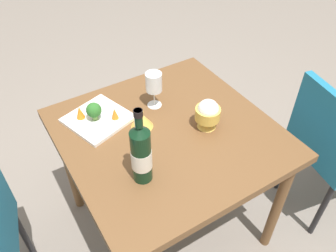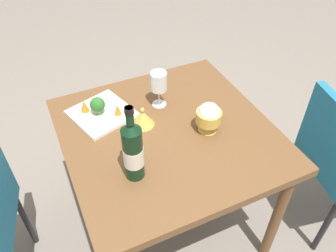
{
  "view_description": "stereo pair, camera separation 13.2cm",
  "coord_description": "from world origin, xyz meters",
  "px_view_note": "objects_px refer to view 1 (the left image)",
  "views": [
    {
      "loc": [
        -0.58,
        -0.93,
        1.75
      ],
      "look_at": [
        0.0,
        0.0,
        0.75
      ],
      "focal_mm": 36.65,
      "sensor_mm": 36.0,
      "label": 1
    },
    {
      "loc": [
        -0.46,
        -0.99,
        1.75
      ],
      "look_at": [
        0.0,
        0.0,
        0.75
      ],
      "focal_mm": 36.65,
      "sensor_mm": 36.0,
      "label": 2
    }
  ],
  "objects_px": {
    "rice_bowl": "(208,113)",
    "serving_plate": "(98,119)",
    "rice_bowl_lid": "(142,120)",
    "chair_by_wall": "(329,143)",
    "wine_bottle": "(141,153)",
    "carrot_garnish_left": "(80,112)",
    "carrot_garnish_right": "(115,113)",
    "wine_glass": "(154,83)",
    "broccoli_floret": "(94,110)"
  },
  "relations": [
    {
      "from": "rice_bowl_lid",
      "to": "wine_bottle",
      "type": "bearing_deg",
      "value": -118.0
    },
    {
      "from": "rice_bowl",
      "to": "carrot_garnish_left",
      "type": "xyz_separation_m",
      "value": [
        -0.46,
        0.33,
        -0.03
      ]
    },
    {
      "from": "rice_bowl",
      "to": "serving_plate",
      "type": "relative_size",
      "value": 0.45
    },
    {
      "from": "wine_glass",
      "to": "rice_bowl",
      "type": "distance_m",
      "value": 0.28
    },
    {
      "from": "chair_by_wall",
      "to": "wine_bottle",
      "type": "distance_m",
      "value": 1.03
    },
    {
      "from": "chair_by_wall",
      "to": "serving_plate",
      "type": "xyz_separation_m",
      "value": [
        -0.98,
        0.55,
        0.2
      ]
    },
    {
      "from": "rice_bowl_lid",
      "to": "serving_plate",
      "type": "xyz_separation_m",
      "value": [
        -0.15,
        0.14,
        -0.03
      ]
    },
    {
      "from": "carrot_garnish_left",
      "to": "carrot_garnish_right",
      "type": "xyz_separation_m",
      "value": [
        0.13,
        -0.08,
        -0.0
      ]
    },
    {
      "from": "rice_bowl_lid",
      "to": "carrot_garnish_left",
      "type": "distance_m",
      "value": 0.28
    },
    {
      "from": "wine_glass",
      "to": "rice_bowl_lid",
      "type": "relative_size",
      "value": 1.79
    },
    {
      "from": "wine_bottle",
      "to": "rice_bowl_lid",
      "type": "relative_size",
      "value": 3.32
    },
    {
      "from": "broccoli_floret",
      "to": "carrot_garnish_right",
      "type": "distance_m",
      "value": 0.09
    },
    {
      "from": "rice_bowl",
      "to": "serving_plate",
      "type": "height_order",
      "value": "rice_bowl"
    },
    {
      "from": "rice_bowl",
      "to": "broccoli_floret",
      "type": "distance_m",
      "value": 0.5
    },
    {
      "from": "wine_bottle",
      "to": "broccoli_floret",
      "type": "distance_m",
      "value": 0.4
    },
    {
      "from": "wine_glass",
      "to": "serving_plate",
      "type": "distance_m",
      "value": 0.3
    },
    {
      "from": "rice_bowl",
      "to": "rice_bowl_lid",
      "type": "xyz_separation_m",
      "value": [
        -0.24,
        0.15,
        -0.04
      ]
    },
    {
      "from": "wine_bottle",
      "to": "broccoli_floret",
      "type": "height_order",
      "value": "wine_bottle"
    },
    {
      "from": "chair_by_wall",
      "to": "wine_glass",
      "type": "relative_size",
      "value": 4.75
    },
    {
      "from": "rice_bowl_lid",
      "to": "broccoli_floret",
      "type": "bearing_deg",
      "value": 139.75
    },
    {
      "from": "wine_bottle",
      "to": "carrot_garnish_left",
      "type": "distance_m",
      "value": 0.45
    },
    {
      "from": "rice_bowl_lid",
      "to": "carrot_garnish_right",
      "type": "xyz_separation_m",
      "value": [
        -0.08,
        0.1,
        0.01
      ]
    },
    {
      "from": "rice_bowl_lid",
      "to": "carrot_garnish_left",
      "type": "xyz_separation_m",
      "value": [
        -0.21,
        0.18,
        0.01
      ]
    },
    {
      "from": "wine_glass",
      "to": "rice_bowl_lid",
      "type": "bearing_deg",
      "value": -140.55
    },
    {
      "from": "carrot_garnish_right",
      "to": "chair_by_wall",
      "type": "bearing_deg",
      "value": -29.08
    },
    {
      "from": "chair_by_wall",
      "to": "carrot_garnish_left",
      "type": "relative_size",
      "value": 14.02
    },
    {
      "from": "rice_bowl",
      "to": "rice_bowl_lid",
      "type": "distance_m",
      "value": 0.29
    },
    {
      "from": "chair_by_wall",
      "to": "rice_bowl_lid",
      "type": "bearing_deg",
      "value": -105.4
    },
    {
      "from": "rice_bowl",
      "to": "carrot_garnish_left",
      "type": "distance_m",
      "value": 0.57
    },
    {
      "from": "serving_plate",
      "to": "carrot_garnish_right",
      "type": "xyz_separation_m",
      "value": [
        0.07,
        -0.04,
        0.04
      ]
    },
    {
      "from": "rice_bowl_lid",
      "to": "chair_by_wall",
      "type": "bearing_deg",
      "value": -26.4
    },
    {
      "from": "chair_by_wall",
      "to": "broccoli_floret",
      "type": "height_order",
      "value": "chair_by_wall"
    },
    {
      "from": "wine_glass",
      "to": "carrot_garnish_left",
      "type": "bearing_deg",
      "value": 166.41
    },
    {
      "from": "chair_by_wall",
      "to": "rice_bowl",
      "type": "bearing_deg",
      "value": -103.09
    },
    {
      "from": "chair_by_wall",
      "to": "wine_bottle",
      "type": "height_order",
      "value": "wine_bottle"
    },
    {
      "from": "rice_bowl",
      "to": "serving_plate",
      "type": "bearing_deg",
      "value": 143.46
    },
    {
      "from": "wine_bottle",
      "to": "carrot_garnish_right",
      "type": "distance_m",
      "value": 0.37
    },
    {
      "from": "carrot_garnish_left",
      "to": "chair_by_wall",
      "type": "bearing_deg",
      "value": -29.61
    },
    {
      "from": "wine_bottle",
      "to": "rice_bowl",
      "type": "height_order",
      "value": "wine_bottle"
    },
    {
      "from": "chair_by_wall",
      "to": "carrot_garnish_right",
      "type": "height_order",
      "value": "chair_by_wall"
    },
    {
      "from": "wine_glass",
      "to": "broccoli_floret",
      "type": "bearing_deg",
      "value": 172.48
    },
    {
      "from": "carrot_garnish_right",
      "to": "carrot_garnish_left",
      "type": "bearing_deg",
      "value": 146.82
    },
    {
      "from": "wine_glass",
      "to": "rice_bowl_lid",
      "type": "distance_m",
      "value": 0.18
    },
    {
      "from": "chair_by_wall",
      "to": "rice_bowl_lid",
      "type": "height_order",
      "value": "chair_by_wall"
    },
    {
      "from": "wine_glass",
      "to": "carrot_garnish_left",
      "type": "relative_size",
      "value": 2.95
    },
    {
      "from": "chair_by_wall",
      "to": "carrot_garnish_left",
      "type": "distance_m",
      "value": 1.22
    },
    {
      "from": "wine_bottle",
      "to": "rice_bowl",
      "type": "xyz_separation_m",
      "value": [
        0.38,
        0.11,
        -0.06
      ]
    },
    {
      "from": "broccoli_floret",
      "to": "carrot_garnish_left",
      "type": "distance_m",
      "value": 0.07
    },
    {
      "from": "rice_bowl_lid",
      "to": "broccoli_floret",
      "type": "xyz_separation_m",
      "value": [
        -0.16,
        0.14,
        0.03
      ]
    },
    {
      "from": "wine_bottle",
      "to": "rice_bowl_lid",
      "type": "bearing_deg",
      "value": 62.0
    }
  ]
}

